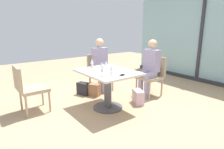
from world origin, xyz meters
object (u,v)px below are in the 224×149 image
Objects in this scene: chair_far_left at (99,70)px; handbag_1 at (138,97)px; coffee_cup at (112,71)px; wine_glass_4 at (92,62)px; wine_glass_5 at (112,68)px; handbag_2 at (84,89)px; handbag_0 at (93,90)px; chair_near_window at (153,74)px; person_near_window at (150,65)px; wine_glass_0 at (106,64)px; cell_phone_on_table at (122,75)px; wine_glass_2 at (102,69)px; wine_glass_3 at (92,65)px; wine_glass_1 at (102,65)px; dining_table_main at (108,82)px; person_far_left at (101,62)px; chair_front_left at (28,86)px.

chair_far_left is 2.90× the size of handbag_1.
wine_glass_4 is at bearing -175.61° from coffee_cup.
handbag_2 is (-1.23, 0.12, -0.72)m from wine_glass_5.
handbag_0 is (0.31, -0.36, -0.36)m from chair_far_left.
wine_glass_4 is 1.00× the size of wine_glass_5.
chair_near_window is 0.23m from person_near_window.
cell_phone_on_table is (0.45, 0.02, -0.13)m from wine_glass_0.
handbag_2 is at bearing -77.00° from chair_far_left.
chair_far_left is 2.90× the size of handbag_2.
wine_glass_2 is 0.27m from coffee_cup.
wine_glass_0 reaches higher than coffee_cup.
chair_far_left is 4.70× the size of wine_glass_3.
wine_glass_1 is 1.00× the size of wine_glass_5.
person_far_left reaches higher than dining_table_main.
wine_glass_1 is at bearing -79.28° from handbag_1.
wine_glass_1 is 0.17m from wine_glass_3.
wine_glass_5 is at bearing -76.97° from person_near_window.
coffee_cup is (0.59, 0.05, -0.09)m from wine_glass_4.
person_near_window reaches higher than wine_glass_2.
wine_glass_3 is 0.40m from wine_glass_5.
person_near_window is at bearing 27.05° from handbag_0.
chair_front_left is 2.50m from person_near_window.
person_near_window is at bearing 90.00° from dining_table_main.
chair_near_window is 0.69× the size of person_near_window.
wine_glass_4 reaches higher than chair_near_window.
wine_glass_1 is at bearing -90.25° from person_near_window.
wine_glass_3 is at bearing 178.31° from wine_glass_2.
coffee_cup is at bearing 163.95° from cell_phone_on_table.
person_far_left reaches higher than handbag_0.
wine_glass_0 is 0.36m from wine_glass_4.
handbag_1 is (0.26, 0.91, -0.72)m from wine_glass_3.
cell_phone_on_table is at bearing 19.85° from wine_glass_1.
person_far_left is at bearing 146.93° from wine_glass_2.
chair_front_left is 4.70× the size of wine_glass_1.
wine_glass_0 and wine_glass_2 have the same top height.
person_far_left reaches higher than wine_glass_1.
wine_glass_1 is 1.00× the size of wine_glass_2.
wine_glass_3 is 0.36m from coffee_cup.
chair_far_left is at bearing 155.00° from dining_table_main.
wine_glass_0 is at bearing 15.00° from wine_glass_4.
chair_far_left is 1.00× the size of chair_front_left.
wine_glass_2 reaches higher than cell_phone_on_table.
person_far_left reaches higher than wine_glass_2.
wine_glass_3 is 0.62× the size of handbag_0.
wine_glass_0 is 0.62× the size of handbag_2.
wine_glass_1 is (1.05, -0.62, 0.37)m from chair_far_left.
wine_glass_4 is at bearing 153.53° from cell_phone_on_table.
wine_glass_3 reaches higher than handbag_2.
chair_far_left is 0.69× the size of person_near_window.
chair_near_window is 1.58m from wine_glass_3.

